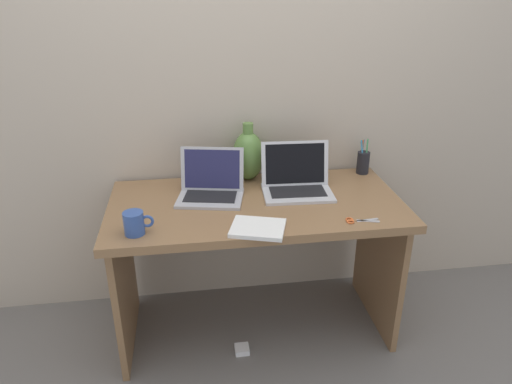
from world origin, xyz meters
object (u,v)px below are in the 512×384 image
green_vase (248,155)px  power_brick (242,349)px  laptop_right (296,179)px  laptop_left (211,185)px  notebook_stack (258,228)px  coffee_mug (135,223)px  pen_cup (363,162)px  scissors (356,221)px

green_vase → power_brick: 0.98m
laptop_right → green_vase: (-0.21, 0.19, 0.07)m
laptop_left → notebook_stack: 0.41m
laptop_left → coffee_mug: 0.47m
laptop_left → pen_cup: bearing=12.1°
laptop_left → green_vase: 0.29m
coffee_mug → scissors: (0.94, -0.03, -0.05)m
power_brick → pen_cup: bearing=32.2°
laptop_left → pen_cup: (0.82, 0.18, 0.00)m
laptop_right → coffee_mug: bearing=-156.4°
laptop_right → scissors: bearing=-61.9°
laptop_left → scissors: size_ratio=2.34×
power_brick → scissors: bearing=-8.9°
laptop_right → laptop_left: bearing=-179.8°
laptop_right → power_brick: bearing=-138.4°
laptop_right → scissors: 0.41m
notebook_stack → pen_cup: (0.65, 0.55, 0.05)m
laptop_right → scissors: (0.19, -0.35, -0.06)m
coffee_mug → scissors: bearing=-1.6°
pen_cup → coffee_mug: bearing=-156.5°
laptop_left → laptop_right: size_ratio=1.00×
coffee_mug → scissors: size_ratio=0.84×
green_vase → scissors: size_ratio=2.04×
scissors → green_vase: bearing=126.8°
scissors → coffee_mug: bearing=178.4°
laptop_right → green_vase: bearing=139.2°
coffee_mug → pen_cup: (1.16, 0.50, 0.01)m
laptop_left → coffee_mug: bearing=-135.5°
green_vase → coffee_mug: 0.75m
scissors → notebook_stack: bearing=-177.9°
green_vase → notebook_stack: bearing=-93.3°
notebook_stack → scissors: size_ratio=1.51×
coffee_mug → pen_cup: bearing=23.5°
laptop_right → power_brick: 0.89m
scissors → power_brick: size_ratio=2.11×
pen_cup → scissors: (-0.22, -0.53, -0.06)m
notebook_stack → pen_cup: 0.85m
laptop_left → green_vase: (0.20, 0.19, 0.07)m
notebook_stack → scissors: (0.44, 0.02, -0.01)m
laptop_right → notebook_stack: bearing=-123.6°
coffee_mug → pen_cup: size_ratio=0.64×
laptop_left → coffee_mug: (-0.33, -0.33, -0.01)m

